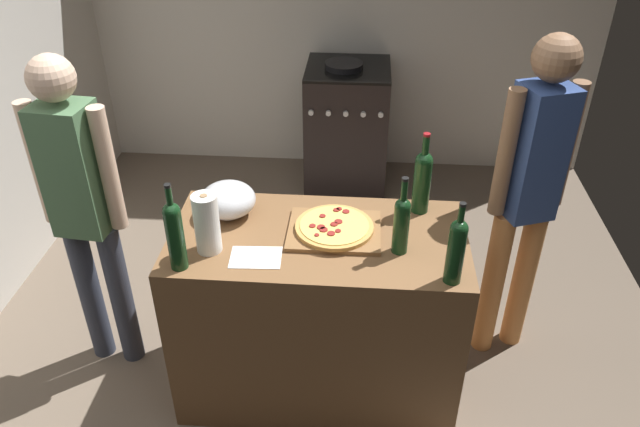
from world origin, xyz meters
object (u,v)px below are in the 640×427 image
object	(u,v)px
wine_bottle_green	(422,179)
person_in_red	(528,188)
pizza	(334,227)
wine_bottle_dark	(175,233)
wine_bottle_clear	(456,248)
person_in_stripes	(82,203)
wine_bottle_amber	(401,222)
mixing_bowl	(228,200)
stove	(347,127)
paper_towel_roll	(207,223)

from	to	relation	value
wine_bottle_green	person_in_red	size ratio (longest dim) A/B	0.23
pizza	wine_bottle_green	xyz separation A→B (m)	(0.38, 0.21, 0.14)
wine_bottle_dark	wine_bottle_clear	bearing A→B (deg)	-0.21
wine_bottle_green	person_in_red	bearing A→B (deg)	11.91
wine_bottle_dark	person_in_stripes	world-z (taller)	person_in_stripes
wine_bottle_green	person_in_stripes	distance (m)	1.54
person_in_stripes	person_in_red	world-z (taller)	person_in_red
wine_bottle_amber	mixing_bowl	bearing A→B (deg)	163.93
person_in_stripes	wine_bottle_clear	bearing A→B (deg)	-12.62
mixing_bowl	wine_bottle_green	xyz separation A→B (m)	(0.86, 0.10, 0.09)
wine_bottle_dark	person_in_stripes	distance (m)	0.66
wine_bottle_amber	stove	world-z (taller)	wine_bottle_amber
mixing_bowl	person_in_stripes	xyz separation A→B (m)	(-0.66, -0.03, -0.03)
wine_bottle_dark	wine_bottle_amber	bearing A→B (deg)	11.17
pizza	paper_towel_roll	bearing A→B (deg)	-162.29
mixing_bowl	person_in_stripes	distance (m)	0.66
paper_towel_roll	wine_bottle_clear	bearing A→B (deg)	-7.30
pizza	wine_bottle_clear	distance (m)	0.57
pizza	wine_bottle_green	world-z (taller)	wine_bottle_green
mixing_bowl	person_in_stripes	size ratio (longest dim) A/B	0.15
wine_bottle_green	person_in_red	xyz separation A→B (m)	(0.50, 0.11, -0.08)
wine_bottle_clear	pizza	bearing A→B (deg)	148.66
mixing_bowl	person_in_stripes	world-z (taller)	person_in_stripes
paper_towel_roll	wine_bottle_green	bearing A→B (deg)	22.69
paper_towel_roll	person_in_stripes	distance (m)	0.68
mixing_bowl	paper_towel_roll	bearing A→B (deg)	-95.67
person_in_red	stove	bearing A→B (deg)	118.15
person_in_stripes	wine_bottle_dark	bearing A→B (deg)	-33.55
wine_bottle_dark	wine_bottle_clear	world-z (taller)	wine_bottle_dark
stove	pizza	bearing A→B (deg)	-89.54
wine_bottle_green	person_in_stripes	bearing A→B (deg)	-174.94
wine_bottle_dark	stove	xyz separation A→B (m)	(0.59, 2.27, -0.59)
wine_bottle_amber	person_in_red	bearing A→B (deg)	35.28
paper_towel_roll	wine_bottle_dark	bearing A→B (deg)	-127.47
paper_towel_roll	mixing_bowl	bearing A→B (deg)	84.33
person_in_stripes	wine_bottle_green	bearing A→B (deg)	5.06
wine_bottle_clear	wine_bottle_green	bearing A→B (deg)	100.99
pizza	person_in_stripes	distance (m)	1.15
stove	person_in_stripes	size ratio (longest dim) A/B	0.59
person_in_red	wine_bottle_amber	bearing A→B (deg)	-144.72
mixing_bowl	stove	xyz separation A→B (m)	(0.47, 1.88, -0.51)
mixing_bowl	wine_bottle_green	world-z (taller)	wine_bottle_green
pizza	person_in_stripes	world-z (taller)	person_in_stripes
mixing_bowl	wine_bottle_amber	world-z (taller)	wine_bottle_amber
wine_bottle_green	stove	bearing A→B (deg)	102.51
wine_bottle_amber	person_in_red	xyz separation A→B (m)	(0.60, 0.43, -0.06)
wine_bottle_green	wine_bottle_dark	bearing A→B (deg)	-153.31
pizza	stove	xyz separation A→B (m)	(-0.02, 1.99, -0.46)
wine_bottle_dark	stove	bearing A→B (deg)	75.49
stove	person_in_red	distance (m)	1.97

